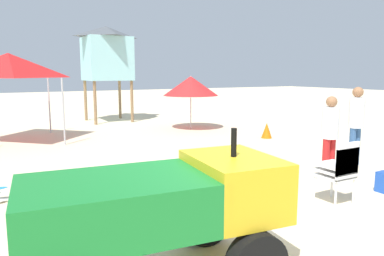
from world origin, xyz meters
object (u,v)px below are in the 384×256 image
object	(u,v)px
traffic_cone_near	(52,195)
lifeguard_near_left	(330,131)
utility_cart	(160,206)
popup_canopy	(9,65)
beach_umbrella_left	(191,86)
stacked_plastic_chairs	(340,167)
lifeguard_near_center	(356,120)
lifeguard_tower	(107,53)
traffic_cone_far	(267,130)

from	to	relation	value
traffic_cone_near	lifeguard_near_left	bearing A→B (deg)	-8.96
traffic_cone_near	utility_cart	bearing A→B (deg)	-76.32
popup_canopy	beach_umbrella_left	distance (m)	6.00
beach_umbrella_left	traffic_cone_near	distance (m)	8.63
utility_cart	beach_umbrella_left	distance (m)	10.20
utility_cart	stacked_plastic_chairs	distance (m)	3.40
lifeguard_near_left	beach_umbrella_left	distance (m)	7.04
popup_canopy	beach_umbrella_left	xyz separation A→B (m)	(5.95, -0.39, -0.69)
lifeguard_near_center	beach_umbrella_left	xyz separation A→B (m)	(-0.50, 6.59, 0.58)
lifeguard_tower	popup_canopy	bearing A→B (deg)	-140.13
utility_cart	popup_canopy	bearing A→B (deg)	94.25
popup_canopy	beach_umbrella_left	bearing A→B (deg)	-3.74
lifeguard_near_left	lifeguard_near_center	bearing A→B (deg)	16.20
utility_cart	popup_canopy	xyz separation A→B (m)	(-0.67, 9.09, 1.50)
stacked_plastic_chairs	beach_umbrella_left	xyz separation A→B (m)	(1.92, 8.12, 0.99)
stacked_plastic_chairs	lifeguard_tower	bearing A→B (deg)	90.30
lifeguard_near_left	traffic_cone_near	xyz separation A→B (m)	(-5.10, 0.80, -0.68)
utility_cart	stacked_plastic_chairs	xyz separation A→B (m)	(3.35, 0.58, -0.18)
popup_canopy	lifeguard_tower	world-z (taller)	lifeguard_tower
stacked_plastic_chairs	traffic_cone_far	world-z (taller)	stacked_plastic_chairs
beach_umbrella_left	stacked_plastic_chairs	bearing A→B (deg)	-103.32
lifeguard_near_left	beach_umbrella_left	bearing A→B (deg)	83.53
stacked_plastic_chairs	popup_canopy	size ratio (longest dim) A/B	0.38
lifeguard_near_left	popup_canopy	distance (m)	9.08
lifeguard_tower	traffic_cone_far	xyz separation A→B (m)	(3.13, -6.62, -2.65)
utility_cart	traffic_cone_near	bearing A→B (deg)	103.68
lifeguard_near_center	traffic_cone_near	bearing A→B (deg)	176.16
lifeguard_near_center	traffic_cone_far	size ratio (longest dim) A/B	3.61
utility_cart	lifeguard_near_left	world-z (taller)	lifeguard_near_left
popup_canopy	traffic_cone_far	size ratio (longest dim) A/B	5.42
lifeguard_near_center	beach_umbrella_left	bearing A→B (deg)	94.36
lifeguard_near_left	beach_umbrella_left	xyz separation A→B (m)	(0.79, 6.96, 0.67)
utility_cart	lifeguard_near_left	distance (m)	4.81
utility_cart	lifeguard_tower	distance (m)	13.00
beach_umbrella_left	traffic_cone_near	xyz separation A→B (m)	(-5.89, -6.16, -1.35)
utility_cart	stacked_plastic_chairs	bearing A→B (deg)	9.76
lifeguard_tower	lifeguard_near_left	bearing A→B (deg)	-83.61
beach_umbrella_left	lifeguard_tower	bearing A→B (deg)	118.22
popup_canopy	traffic_cone_far	world-z (taller)	popup_canopy
lifeguard_near_center	lifeguard_tower	size ratio (longest dim) A/B	0.44
utility_cart	traffic_cone_far	xyz separation A→B (m)	(6.42, 5.78, -0.54)
beach_umbrella_left	lifeguard_near_left	bearing A→B (deg)	-96.47
stacked_plastic_chairs	beach_umbrella_left	bearing A→B (deg)	76.68
utility_cart	stacked_plastic_chairs	world-z (taller)	utility_cart
beach_umbrella_left	popup_canopy	bearing A→B (deg)	176.26
beach_umbrella_left	traffic_cone_far	size ratio (longest dim) A/B	4.15
stacked_plastic_chairs	lifeguard_near_left	world-z (taller)	lifeguard_near_left
stacked_plastic_chairs	lifeguard_near_left	bearing A→B (deg)	45.68
lifeguard_tower	beach_umbrella_left	bearing A→B (deg)	-61.78
popup_canopy	lifeguard_tower	xyz separation A→B (m)	(3.96, 3.31, 0.61)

